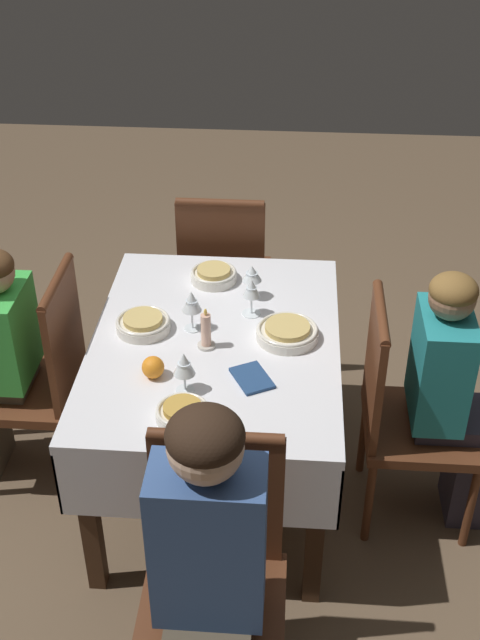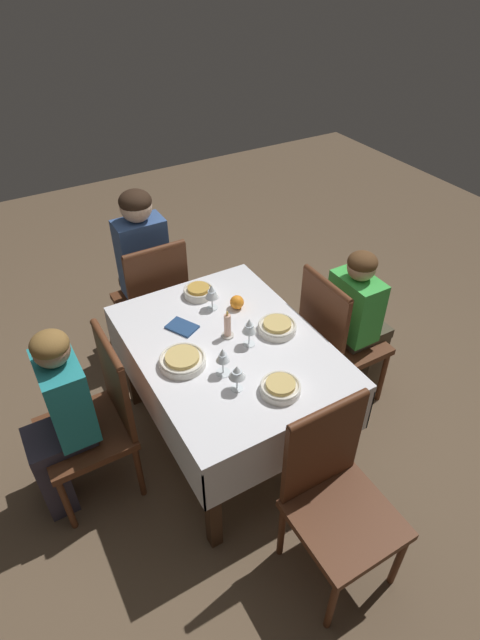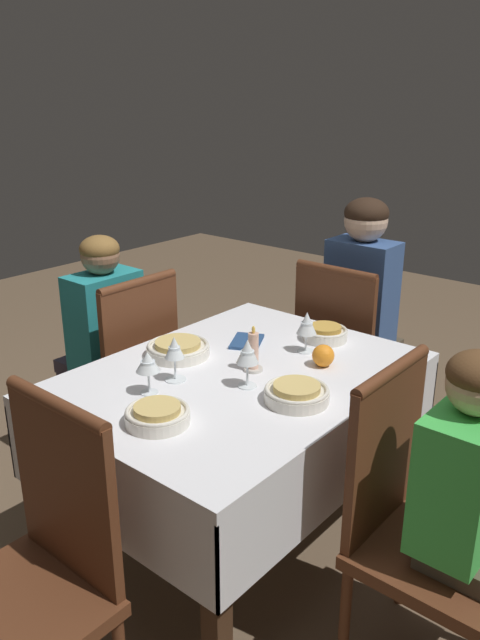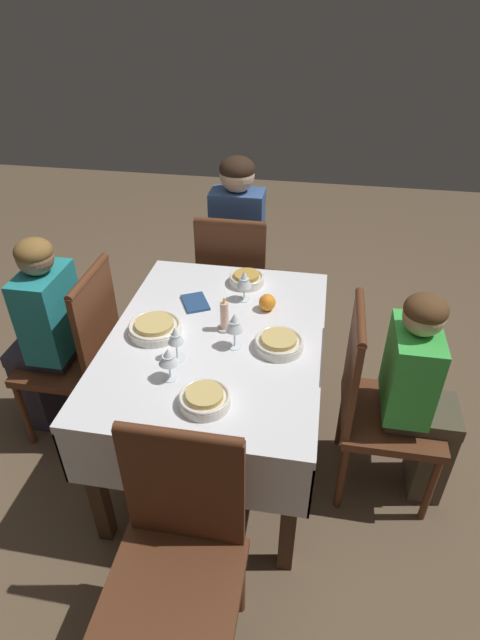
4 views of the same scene
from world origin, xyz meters
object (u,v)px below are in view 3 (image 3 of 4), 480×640
Objects in this scene: person_adult_denim at (365,309)px; orange_fruit at (323,356)px; bowl_west at (325,333)px; wine_glass_south at (174,350)px; chair_west at (345,353)px; napkin_red_folded at (247,342)px; wine_glass_north at (247,353)px; dining_table at (238,400)px; person_child_teal at (99,343)px; bowl_north at (297,393)px; chair_south at (125,371)px; bowl_south at (178,348)px; candle_centerpiece at (253,354)px; chair_east at (32,570)px; bowl_east at (157,415)px; wine_glass_east at (148,363)px; chair_north at (419,518)px; wine_glass_west at (307,324)px.

person_adult_denim reaches higher than orange_fruit.
wine_glass_south is at bearing -16.11° from bowl_west.
chair_west is 5.01× the size of napkin_red_folded.
orange_fruit is at bearing 161.58° from wine_glass_north.
orange_fruit is at bearing 141.28° from dining_table.
person_child_teal is at bearing 49.95° from person_adult_denim.
orange_fruit is (-0.23, 0.19, 0.14)m from dining_table.
bowl_north is at bearing 16.79° from orange_fruit.
chair_south is 0.93m from orange_fruit.
bowl_north is at bearing 88.27° from bowl_south.
bowl_west is 0.75× the size of bowl_south.
candle_centerpiece is at bearing -41.01° from orange_fruit.
person_child_teal reaches higher than chair_east.
bowl_south is 0.49m from bowl_east.
chair_east reaches higher than wine_glass_north.
wine_glass_east is 0.37m from candle_centerpiece.
chair_north is 6.61× the size of wine_glass_east.
napkin_red_folded is at bearing -135.47° from candle_centerpiece.
chair_east is 0.87m from bowl_north.
bowl_south is at bearing 78.14° from chair_west.
wine_glass_west is at bearing 178.06° from bowl_east.
napkin_red_folded is (0.01, -0.34, -0.03)m from orange_fruit.
wine_glass_east is (1.14, -0.04, 0.33)m from chair_west.
wine_glass_north reaches higher than orange_fruit.
dining_table is 7.91× the size of wine_glass_south.
bowl_north is at bearing 69.74° from candle_centerpiece.
chair_west is at bearing 90.00° from person_adult_denim.
wine_glass_east is at bearing 63.71° from person_child_teal.
chair_north is 5.74× the size of wine_glass_north.
chair_east is at bearing -2.97° from wine_glass_north.
chair_north reaches higher than bowl_west.
wine_glass_south reaches higher than bowl_east.
bowl_west reaches higher than napkin_red_folded.
dining_table is 1.13× the size of person_child_teal.
orange_fruit reaches higher than bowl_south.
chair_east is at bearing 16.52° from wine_glass_east.
chair_south is at bearing -74.27° from napkin_red_folded.
chair_east is 4.10× the size of bowl_south.
bowl_west is at bearing 112.17° from person_child_teal.
chair_east is (0.85, 0.05, -0.12)m from dining_table.
chair_south is 0.78× the size of person_adult_denim.
wine_glass_north reaches higher than bowl_north.
bowl_north is 2.60× the size of orange_fruit.
wine_glass_north is (0.06, 0.09, 0.22)m from dining_table.
wine_glass_south is (0.17, -0.12, 0.21)m from dining_table.
wine_glass_north is at bearing 84.44° from bowl_south.
napkin_red_folded is (-0.15, 0.55, 0.23)m from chair_south.
wine_glass_west is 0.94× the size of candle_centerpiece.
wine_glass_west is at bearing 101.89° from person_adult_denim.
wine_glass_north is at bearing 139.07° from wine_glass_east.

